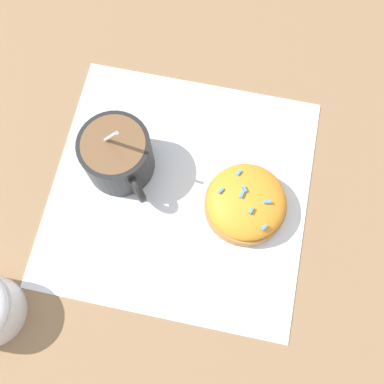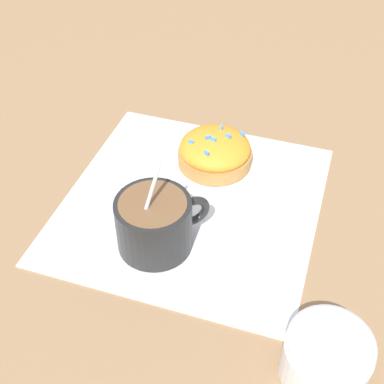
# 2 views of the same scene
# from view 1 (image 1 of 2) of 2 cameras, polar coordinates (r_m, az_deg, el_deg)

# --- Properties ---
(ground_plane) EXTENTS (3.00, 3.00, 0.00)m
(ground_plane) POSITION_cam_1_polar(r_m,az_deg,el_deg) (0.54, -1.54, 0.15)
(ground_plane) COLOR #93704C
(paper_napkin) EXTENTS (0.32, 0.31, 0.00)m
(paper_napkin) POSITION_cam_1_polar(r_m,az_deg,el_deg) (0.53, -1.55, 0.20)
(paper_napkin) COLOR white
(paper_napkin) RESTS_ON ground_plane
(coffee_cup) EXTENTS (0.09, 0.09, 0.11)m
(coffee_cup) POSITION_cam_1_polar(r_m,az_deg,el_deg) (0.52, -9.45, 4.68)
(coffee_cup) COLOR black
(coffee_cup) RESTS_ON paper_napkin
(frosted_pastry) EXTENTS (0.09, 0.09, 0.04)m
(frosted_pastry) POSITION_cam_1_polar(r_m,az_deg,el_deg) (0.51, 6.79, -1.61)
(frosted_pastry) COLOR #C18442
(frosted_pastry) RESTS_ON paper_napkin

